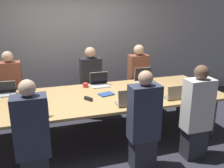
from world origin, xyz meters
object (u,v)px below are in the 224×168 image
laptop_far_left (5,91)px  laptop_far_center (99,82)px  person_far_left (12,90)px  person_near_midright (144,124)px  person_far_right (138,79)px  laptop_near_right (176,95)px  cup_far_center (85,85)px  laptop_near_midright (128,101)px  person_near_right (197,115)px  person_near_left (32,139)px  cup_near_right (189,93)px  stapler (88,99)px  laptop_near_left (35,113)px  person_far_center (91,84)px  laptop_far_right (144,78)px

laptop_far_left → laptop_far_center: bearing=0.3°
person_far_left → person_near_midright: 2.65m
person_far_right → laptop_far_left: 2.57m
laptop_near_right → cup_far_center: 1.60m
person_far_right → laptop_near_midright: (-0.77, -1.43, 0.14)m
person_near_right → laptop_near_right: bearing=-82.3°
person_near_left → person_far_left: bearing=-79.8°
cup_near_right → laptop_far_left: 3.02m
person_near_right → stapler: person_near_right is taller
cup_near_right → laptop_far_center: size_ratio=0.31×
laptop_near_left → cup_far_center: laptop_near_left is taller
laptop_near_left → stapler: size_ratio=2.25×
cup_near_right → person_far_center: size_ratio=0.07×
laptop_far_right → laptop_far_center: laptop_far_right is taller
laptop_near_right → laptop_far_right: (-0.09, 1.00, 0.01)m
person_near_midright → stapler: person_near_midright is taller
laptop_near_midright → laptop_far_center: bearing=-81.4°
person_near_midright → cup_near_right: bearing=-152.1°
person_far_left → person_far_center: bearing=-3.3°
laptop_far_center → person_far_center: bearing=101.5°
person_near_midright → person_near_left: same height
person_near_midright → laptop_far_center: bearing=-82.4°
laptop_far_right → person_far_left: person_far_left is taller
person_far_left → laptop_near_left: person_far_left is taller
person_far_right → stapler: size_ratio=9.39×
person_far_left → stapler: (1.20, -1.13, 0.10)m
person_near_right → laptop_far_left: 3.04m
laptop_far_right → laptop_near_midright: size_ratio=1.01×
laptop_near_midright → person_near_midright: bearing=95.2°
person_near_midright → stapler: 1.03m
laptop_near_left → cup_near_right: bearing=-177.8°
laptop_near_right → laptop_near_midright: 0.82m
laptop_far_right → cup_far_center: (-1.15, 0.01, -0.04)m
laptop_far_left → person_near_left: 1.55m
laptop_near_left → person_far_center: 1.80m
laptop_near_right → person_far_left: 2.93m
cup_near_right → person_near_left: size_ratio=0.07×
person_far_right → cup_far_center: bearing=-162.0°
person_far_right → person_near_left: person_far_right is taller
laptop_far_right → person_near_midright: size_ratio=0.24×
cup_far_center → laptop_near_midright: bearing=-67.9°
laptop_far_right → laptop_far_center: 0.88m
person_far_right → laptop_far_left: bearing=-171.3°
laptop_far_center → person_near_left: bearing=-128.8°
person_far_center → laptop_near_left: bearing=-126.7°
laptop_far_right → person_far_right: bearing=82.9°
laptop_far_center → person_far_center: 0.41m
person_far_right → person_near_midright: bearing=-111.0°
person_far_right → person_far_center: same height
laptop_far_left → laptop_far_center: laptop_far_center is taller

